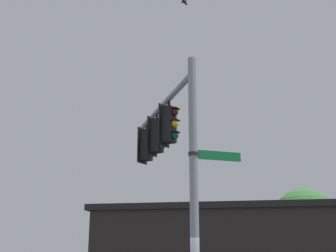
{
  "coord_description": "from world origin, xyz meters",
  "views": [
    {
      "loc": [
        9.11,
        4.97,
        2.07
      ],
      "look_at": [
        -1.31,
        -1.53,
        5.7
      ],
      "focal_mm": 47.67,
      "sensor_mm": 36.0,
      "label": 1
    }
  ],
  "objects_px": {
    "traffic_light_nearest_pole": "(170,124)",
    "street_name_sign": "(209,155)",
    "traffic_light_mid_inner": "(157,136)",
    "traffic_light_mid_outer": "(147,145)",
    "bird_flying": "(184,2)"
  },
  "relations": [
    {
      "from": "traffic_light_nearest_pole",
      "to": "street_name_sign",
      "type": "distance_m",
      "value": 2.33
    },
    {
      "from": "traffic_light_mid_inner",
      "to": "traffic_light_mid_outer",
      "type": "relative_size",
      "value": 1.0
    },
    {
      "from": "traffic_light_mid_inner",
      "to": "traffic_light_mid_outer",
      "type": "distance_m",
      "value": 1.27
    },
    {
      "from": "traffic_light_nearest_pole",
      "to": "traffic_light_mid_inner",
      "type": "relative_size",
      "value": 1.0
    },
    {
      "from": "traffic_light_mid_outer",
      "to": "bird_flying",
      "type": "bearing_deg",
      "value": 78.27
    },
    {
      "from": "traffic_light_mid_inner",
      "to": "street_name_sign",
      "type": "height_order",
      "value": "traffic_light_mid_inner"
    },
    {
      "from": "street_name_sign",
      "to": "bird_flying",
      "type": "relative_size",
      "value": 2.91
    },
    {
      "from": "traffic_light_mid_inner",
      "to": "bird_flying",
      "type": "relative_size",
      "value": 3.57
    },
    {
      "from": "traffic_light_mid_inner",
      "to": "traffic_light_nearest_pole",
      "type": "bearing_deg",
      "value": 49.38
    },
    {
      "from": "traffic_light_mid_outer",
      "to": "traffic_light_mid_inner",
      "type": "bearing_deg",
      "value": 49.38
    },
    {
      "from": "street_name_sign",
      "to": "traffic_light_mid_outer",
      "type": "bearing_deg",
      "value": -125.46
    },
    {
      "from": "traffic_light_nearest_pole",
      "to": "bird_flying",
      "type": "distance_m",
      "value": 4.93
    },
    {
      "from": "traffic_light_nearest_pole",
      "to": "traffic_light_mid_outer",
      "type": "xyz_separation_m",
      "value": [
        -1.65,
        -1.92,
        0.0
      ]
    },
    {
      "from": "traffic_light_mid_outer",
      "to": "bird_flying",
      "type": "distance_m",
      "value": 5.06
    },
    {
      "from": "traffic_light_nearest_pole",
      "to": "bird_flying",
      "type": "bearing_deg",
      "value": -170.52
    }
  ]
}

